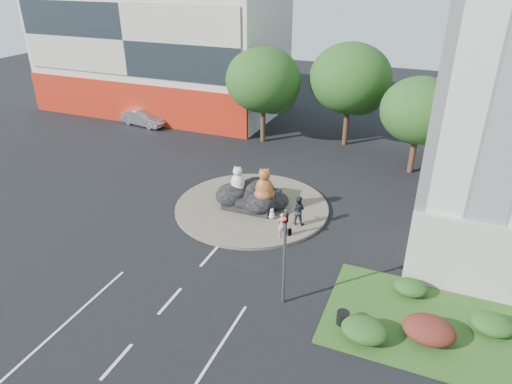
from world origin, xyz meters
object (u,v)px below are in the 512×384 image
kitten_calico (227,200)px  pedestrian_pink (282,225)px  kitten_white (272,213)px  parked_car (144,118)px  cat_white (238,179)px  litter_bin (343,318)px  cat_tabby (264,183)px  pedestrian_dark (298,210)px

kitten_calico → pedestrian_pink: bearing=19.8°
kitten_calico → kitten_white: bearing=39.6°
kitten_white → parked_car: 22.29m
cat_white → parked_car: cat_white is taller
pedestrian_pink → litter_bin: (4.85, -5.63, -0.54)m
parked_car → litter_bin: 31.66m
kitten_white → litter_bin: 9.62m
cat_tabby → pedestrian_pink: bearing=-63.7°
cat_white → cat_tabby: cat_tabby is taller
cat_tabby → kitten_calico: bearing=175.2°
pedestrian_dark → kitten_calico: bearing=-6.2°
cat_tabby → litter_bin: (6.90, -8.03, -1.75)m
kitten_calico → litter_bin: 12.07m
cat_white → kitten_white: 3.27m
kitten_calico → pedestrian_dark: (4.89, -0.27, 0.43)m
pedestrian_dark → parked_car: pedestrian_dark is taller
pedestrian_dark → pedestrian_pink: bearing=74.2°
pedestrian_pink → cat_tabby: bearing=-86.2°
kitten_calico → pedestrian_dark: bearing=40.6°
cat_tabby → kitten_white: cat_tabby is taller
parked_car → cat_white: bearing=-117.9°
pedestrian_pink → litter_bin: 7.45m
kitten_calico → kitten_white: kitten_calico is taller
pedestrian_dark → litter_bin: bearing=118.2°
cat_tabby → litter_bin: size_ratio=3.50×
cat_white → litter_bin: (8.90, -8.42, -1.56)m
cat_tabby → pedestrian_dark: bearing=-29.5°
pedestrian_pink → pedestrian_dark: size_ratio=0.84×
pedestrian_dark → litter_bin: pedestrian_dark is taller
cat_tabby → kitten_calico: (-2.45, -0.40, -1.49)m
cat_white → pedestrian_dark: 4.65m
kitten_white → litter_bin: kitten_white is taller
kitten_calico → pedestrian_dark: 4.91m
cat_tabby → kitten_white: 1.90m
pedestrian_pink → parked_car: 24.37m
cat_tabby → litter_bin: 10.73m
parked_car → litter_bin: parked_car is taller
kitten_white → pedestrian_pink: pedestrian_pink is taller
pedestrian_dark → parked_car: 23.71m
pedestrian_pink → pedestrian_dark: pedestrian_dark is taller
cat_white → litter_bin: bearing=-48.1°
cat_white → kitten_calico: bearing=-124.2°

